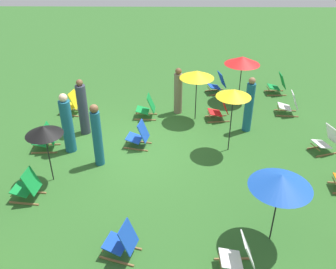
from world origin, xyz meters
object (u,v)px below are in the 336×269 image
(umbrella_1, at_px, (281,181))
(person_0, at_px, (83,108))
(deckchair_4, at_px, (46,139))
(umbrella_3, at_px, (44,131))
(deckchair_13, at_px, (239,256))
(person_3, at_px, (178,92))
(deckchair_0, at_px, (289,104))
(deckchair_2, at_px, (147,108))
(deckchair_8, at_px, (27,187))
(umbrella_0, at_px, (234,93))
(deckchair_10, at_px, (220,110))
(person_2, at_px, (67,125))
(person_4, at_px, (97,136))
(deckchair_11, at_px, (122,242))
(deckchair_1, at_px, (218,84))
(person_1, at_px, (249,106))
(deckchair_6, at_px, (72,104))
(umbrella_4, at_px, (242,60))
(umbrella_2, at_px, (197,74))
(deckchair_7, at_px, (139,136))
(deckchair_9, at_px, (278,85))
(deckchair_3, at_px, (327,140))

(umbrella_1, bearing_deg, person_0, -132.08)
(deckchair_4, distance_m, person_0, 1.46)
(umbrella_3, bearing_deg, deckchair_13, 58.04)
(deckchair_4, height_order, person_3, person_3)
(deckchair_0, relative_size, deckchair_2, 1.00)
(deckchair_8, bearing_deg, umbrella_3, 160.38)
(deckchair_8, height_order, umbrella_0, umbrella_0)
(deckchair_10, height_order, person_2, person_2)
(deckchair_8, bearing_deg, person_4, 141.99)
(deckchair_0, xyz_separation_m, deckchair_11, (6.34, -5.08, 0.00))
(deckchair_1, height_order, umbrella_3, umbrella_3)
(deckchair_4, bearing_deg, deckchair_2, 122.62)
(deckchair_4, height_order, person_1, person_1)
(deckchair_6, xyz_separation_m, deckchair_10, (0.39, 5.14, 0.00))
(deckchair_8, xyz_separation_m, person_2, (-2.18, 0.50, 0.51))
(person_4, bearing_deg, umbrella_0, -154.91)
(umbrella_4, height_order, person_4, person_4)
(umbrella_3, relative_size, person_1, 0.89)
(person_0, height_order, person_2, person_2)
(umbrella_4, bearing_deg, person_1, -2.22)
(umbrella_2, bearing_deg, person_0, -74.68)
(deckchair_0, distance_m, umbrella_3, 8.28)
(deckchair_7, relative_size, person_0, 0.46)
(deckchair_7, distance_m, umbrella_2, 2.81)
(deckchair_8, xyz_separation_m, person_1, (-3.46, 5.93, 0.51))
(person_3, bearing_deg, deckchair_8, 157.15)
(deckchair_9, height_order, umbrella_1, umbrella_1)
(deckchair_3, relative_size, deckchair_4, 1.04)
(deckchair_0, relative_size, umbrella_4, 0.49)
(deckchair_3, xyz_separation_m, person_4, (0.74, -6.57, 0.54))
(deckchair_8, xyz_separation_m, person_4, (-1.51, 1.49, 0.54))
(deckchair_4, relative_size, person_1, 0.45)
(deckchair_11, relative_size, umbrella_1, 0.50)
(person_1, bearing_deg, deckchair_2, 162.40)
(deckchair_11, relative_size, person_2, 0.47)
(deckchair_4, relative_size, umbrella_3, 0.51)
(deckchair_4, distance_m, umbrella_0, 5.61)
(person_2, bearing_deg, deckchair_9, 117.83)
(umbrella_3, xyz_separation_m, person_4, (-0.75, 1.11, -0.60))
(deckchair_7, relative_size, umbrella_1, 0.49)
(umbrella_0, height_order, umbrella_2, umbrella_0)
(deckchair_6, distance_m, deckchair_13, 8.20)
(person_2, bearing_deg, deckchair_13, 43.31)
(deckchair_13, height_order, umbrella_3, umbrella_3)
(deckchair_2, height_order, person_3, person_3)
(deckchair_3, distance_m, umbrella_1, 4.39)
(deckchair_0, height_order, person_4, person_4)
(deckchair_0, bearing_deg, deckchair_6, -84.45)
(umbrella_4, bearing_deg, deckchair_10, -30.06)
(deckchair_7, height_order, person_1, person_1)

